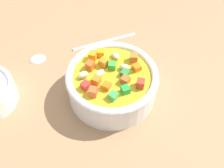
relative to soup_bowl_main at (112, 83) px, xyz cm
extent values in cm
cube|color=#9E754F|center=(0.01, 0.01, -4.12)|extent=(140.00, 140.00, 2.00)
cylinder|color=white|center=(0.01, 0.01, -0.76)|extent=(15.09, 15.09, 4.72)
torus|color=white|center=(0.01, 0.01, 1.98)|extent=(15.44, 15.44, 1.26)
cylinder|color=gold|center=(0.01, 0.01, 1.81)|extent=(12.84, 12.84, 0.40)
cube|color=orange|center=(-0.85, 4.87, 2.73)|extent=(1.72, 1.72, 1.44)
cube|color=#2D8234|center=(1.07, 1.85, 2.47)|extent=(1.65, 1.65, 0.93)
cube|color=green|center=(3.96, -0.34, 2.58)|extent=(1.43, 1.43, 1.15)
cube|color=#D45B25|center=(2.35, 1.05, 2.58)|extent=(1.65, 1.65, 1.16)
cube|color=red|center=(-0.33, -4.86, 2.58)|extent=(1.54, 1.54, 1.16)
cube|color=orange|center=(-4.88, -0.83, 2.74)|extent=(1.75, 1.75, 1.48)
ellipsoid|color=beige|center=(-1.22, -1.55, 2.35)|extent=(1.52, 1.96, 0.69)
cube|color=green|center=(-1.38, 0.90, 2.58)|extent=(1.74, 1.74, 1.15)
ellipsoid|color=beige|center=(-3.08, 2.62, 2.48)|extent=(1.77, 1.17, 0.95)
cube|color=red|center=(4.30, 2.61, 2.73)|extent=(1.75, 1.75, 1.46)
cube|color=orange|center=(1.73, -2.08, 2.49)|extent=(1.70, 1.70, 0.97)
ellipsoid|color=beige|center=(-2.14, -4.15, 2.57)|extent=(1.21, 1.79, 1.12)
cube|color=orange|center=(0.31, -2.94, 2.63)|extent=(1.70, 1.70, 1.25)
cube|color=orange|center=(-4.96, 0.73, 2.58)|extent=(1.73, 1.73, 1.15)
cube|color=orange|center=(1.06, 4.16, 2.51)|extent=(1.31, 1.31, 1.01)
cube|color=#D95920|center=(-3.21, -2.27, 2.71)|extent=(1.67, 1.67, 1.42)
ellipsoid|color=beige|center=(-0.40, 2.47, 2.55)|extent=(2.00, 2.02, 1.09)
cube|color=#D6592A|center=(1.76, -4.50, 2.72)|extent=(1.75, 1.75, 1.43)
cube|color=green|center=(3.91, -2.19, 2.54)|extent=(1.54, 1.54, 1.06)
cube|color=orange|center=(-2.67, 0.16, 2.67)|extent=(1.63, 1.63, 1.33)
cylinder|color=silver|center=(-12.20, 5.73, -2.77)|extent=(3.27, 13.59, 0.69)
ellipsoid|color=silver|center=(-14.86, -8.04, -2.63)|extent=(3.13, 3.61, 0.98)
camera|label=1|loc=(24.59, -15.19, 36.55)|focal=44.03mm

